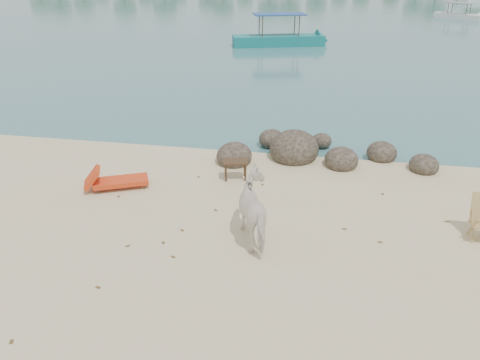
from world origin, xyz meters
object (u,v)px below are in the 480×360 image
object	(u,v)px
cow	(259,212)
boat_near	(279,19)
boulders	(307,153)
side_table	(235,171)
lounge_chair	(121,179)

from	to	relation	value
cow	boat_near	distance (m)	24.27
boulders	side_table	distance (m)	2.58
boulders	side_table	size ratio (longest dim) A/B	9.72
cow	lounge_chair	size ratio (longest dim) A/B	0.96
boulders	boat_near	size ratio (longest dim) A/B	0.92
cow	side_table	xyz separation A→B (m)	(-1.05, 2.87, -0.44)
side_table	boulders	bearing A→B (deg)	30.06
boulders	side_table	xyz separation A→B (m)	(-1.85, -1.80, 0.06)
cow	lounge_chair	world-z (taller)	cow
boat_near	side_table	bearing A→B (deg)	-104.37
boulders	lounge_chair	world-z (taller)	boulders
lounge_chair	boat_near	distance (m)	22.46
boulders	boat_near	distance (m)	19.76
lounge_chair	cow	bearing A→B (deg)	-49.24
cow	side_table	distance (m)	3.09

